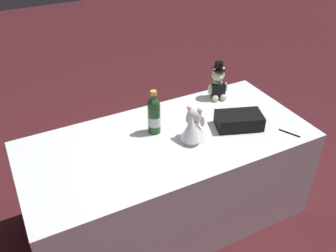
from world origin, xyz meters
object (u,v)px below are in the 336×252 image
(teddy_bear_groom, at_px, (218,84))
(champagne_bottle, at_px, (154,115))
(gift_case_black, at_px, (239,120))
(teddy_bear_bride, at_px, (193,126))
(signing_pen, at_px, (290,133))

(teddy_bear_groom, height_order, champagne_bottle, champagne_bottle)
(gift_case_black, bearing_deg, champagne_bottle, -20.91)
(teddy_bear_groom, distance_m, teddy_bear_bride, 0.59)
(champagne_bottle, bearing_deg, teddy_bear_bride, 134.67)
(teddy_bear_groom, height_order, gift_case_black, teddy_bear_groom)
(signing_pen, bearing_deg, teddy_bear_bride, -22.17)
(champagne_bottle, xyz_separation_m, signing_pen, (-0.79, 0.44, -0.13))
(teddy_bear_bride, relative_size, gift_case_black, 0.68)
(champagne_bottle, relative_size, signing_pen, 2.20)
(teddy_bear_groom, relative_size, teddy_bear_bride, 1.23)
(champagne_bottle, bearing_deg, signing_pen, 151.23)
(champagne_bottle, xyz_separation_m, gift_case_black, (-0.54, 0.21, -0.08))
(teddy_bear_bride, xyz_separation_m, gift_case_black, (-0.35, 0.02, -0.05))
(signing_pen, relative_size, gift_case_black, 0.40)
(champagne_bottle, height_order, gift_case_black, champagne_bottle)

